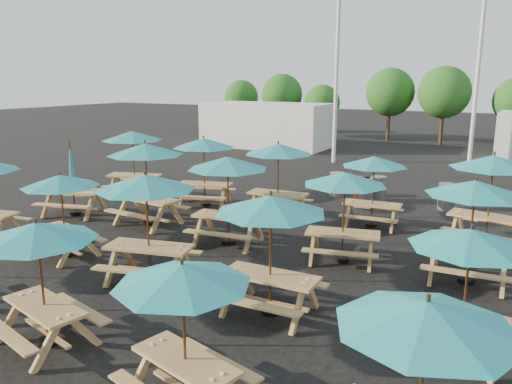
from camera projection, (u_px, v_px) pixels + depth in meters
The scene contains 31 objects.
ground at pixel (230, 242), 13.59m from camera, with size 120.00×120.00×0.00m, color black.
picnic_unit_2 at pixel (73, 184), 16.09m from camera, with size 2.33×2.16×2.48m.
picnic_unit_3 at pixel (132, 139), 18.40m from camera, with size 2.81×2.81×2.49m.
picnic_unit_5 at pixel (61, 186), 12.13m from camera, with size 2.24×2.24×2.09m.
picnic_unit_6 at pixel (145, 154), 14.72m from camera, with size 2.45×2.45×2.52m.
picnic_unit_7 at pixel (204, 147), 17.02m from camera, with size 2.67×2.67×2.40m.
picnic_unit_8 at pixel (38, 239), 7.97m from camera, with size 2.30×2.30×2.14m.
picnic_unit_9 at pixel (146, 188), 10.58m from camera, with size 2.57×2.57×2.40m.
picnic_unit_10 at pixel (228, 168), 13.00m from camera, with size 2.39×2.39×2.40m.
picnic_unit_11 at pixel (278, 153), 15.61m from camera, with size 2.26×2.26×2.40m.
picnic_unit_12 at pixel (183, 283), 6.45m from camera, with size 2.23×2.23×2.05m.
picnic_unit_13 at pixel (271, 211), 9.05m from camera, with size 2.10×2.10×2.32m.
picnic_unit_14 at pixel (345, 184), 11.74m from camera, with size 2.39×2.39×2.24m.
picnic_unit_15 at pixel (374, 165), 14.63m from camera, with size 2.10×2.10×2.15m.
picnic_unit_16 at pixel (426, 326), 5.13m from camera, with size 2.02×2.02×2.17m.
picnic_unit_17 at pixel (470, 246), 7.70m from camera, with size 2.29×2.29×2.12m.
picnic_unit_18 at pixel (475, 194), 10.47m from camera, with size 2.14×2.14×2.30m.
picnic_unit_19 at pixel (493, 167), 12.84m from camera, with size 2.52×2.52×2.46m.
waste_bin_0 at pixel (337, 184), 18.85m from camera, with size 0.56×0.56×0.90m, color gray.
waste_bin_1 at pixel (362, 190), 17.95m from camera, with size 0.56×0.56×0.90m, color #E1410D.
waste_bin_2 at pixel (365, 190), 17.85m from camera, with size 0.56×0.56×0.90m, color gray.
waste_bin_3 at pixel (379, 189), 18.12m from camera, with size 0.56×0.56×0.90m, color gray.
waste_bin_4 at pixel (446, 197), 16.89m from camera, with size 0.56×0.56×0.90m, color gray.
mast_0 at pixel (338, 45), 25.21m from camera, with size 0.20×0.20×12.00m, color silver.
mast_1 at pixel (481, 43), 23.95m from camera, with size 0.20×0.20×12.00m, color silver.
event_tent_0 at pixel (267, 125), 32.44m from camera, with size 8.00×4.00×2.80m, color silver.
tree_0 at pixel (241, 97), 41.14m from camera, with size 2.80×2.80×4.24m.
tree_1 at pixel (282, 95), 37.92m from camera, with size 3.11×3.11×4.72m.
tree_2 at pixel (322, 103), 36.28m from camera, with size 2.59×2.59×3.93m.
tree_3 at pixel (390, 92), 34.89m from camera, with size 3.36×3.36×5.09m.
tree_4 at pixel (444, 92), 32.81m from camera, with size 3.41×3.41×5.17m.
Camera 1 is at (6.73, -11.08, 4.36)m, focal length 35.00 mm.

